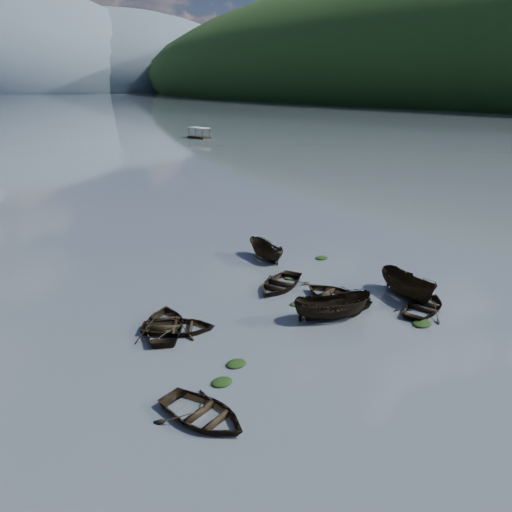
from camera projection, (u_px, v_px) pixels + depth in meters
ground_plane at (387, 351)px, 26.66m from camera, size 2400.00×2400.00×0.00m
haze_mtn_c at (3, 91)px, 794.00m from camera, size 520.00×520.00×260.00m
haze_mtn_d at (112, 90)px, 893.14m from camera, size 520.00×520.00×220.00m
rowboat_0 at (203, 419)px, 21.30m from camera, size 4.25×5.06×0.90m
rowboat_1 at (166, 329)px, 29.04m from camera, size 5.23×5.79×0.99m
rowboat_2 at (331, 319)px, 30.34m from camera, size 5.09×3.70×1.85m
rowboat_3 at (336, 300)px, 33.00m from camera, size 4.14×5.28×1.00m
rowboat_4 at (424, 310)px, 31.50m from camera, size 4.90×4.06×0.88m
rowboat_5 at (407, 297)px, 33.45m from camera, size 2.78×5.16×1.89m
rowboat_6 at (179, 331)px, 28.81m from camera, size 5.21×4.91×0.88m
rowboat_7 at (280, 287)px, 34.97m from camera, size 5.67×5.04×0.97m
rowboat_8 at (265, 259)px, 40.61m from camera, size 1.97×4.37×1.64m
weed_clump_0 at (222, 383)px, 23.84m from camera, size 1.06×0.86×0.23m
weed_clump_1 at (236, 365)px, 25.39m from camera, size 1.08×0.87×0.24m
weed_clump_2 at (422, 325)px, 29.59m from camera, size 1.23×0.98×0.27m
weed_clump_3 at (296, 305)px, 32.23m from camera, size 0.83×0.70×0.19m
weed_clump_4 at (415, 286)px, 35.14m from camera, size 1.00×0.79×0.21m
weed_clump_5 at (172, 330)px, 28.90m from camera, size 1.00×0.81×0.21m
weed_clump_6 at (290, 278)px, 36.60m from camera, size 1.03×0.86×0.21m
weed_clump_7 at (322, 258)px, 40.70m from camera, size 1.08×0.87×0.24m
pontoon_right at (199, 138)px, 128.78m from camera, size 3.69×6.95×2.54m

